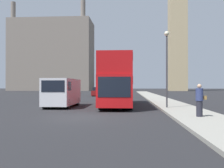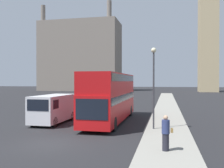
{
  "view_description": "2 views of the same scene",
  "coord_description": "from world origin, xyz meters",
  "views": [
    {
      "loc": [
        2.64,
        -14.27,
        1.79
      ],
      "look_at": [
        1.29,
        6.23,
        1.94
      ],
      "focal_mm": 40.0,
      "sensor_mm": 36.0,
      "label": 1
    },
    {
      "loc": [
        6.43,
        -13.13,
        3.53
      ],
      "look_at": [
        -0.28,
        17.6,
        3.21
      ],
      "focal_mm": 40.0,
      "sensor_mm": 36.0,
      "label": 2
    }
  ],
  "objects": [
    {
      "name": "white_van",
      "position": [
        -2.92,
        6.35,
        1.27
      ],
      "size": [
        2.08,
        5.35,
        2.37
      ],
      "color": "silver",
      "rests_on": "ground_plane"
    },
    {
      "name": "red_double_decker_bus",
      "position": [
        1.69,
        8.13,
        2.35
      ],
      "size": [
        2.53,
        11.5,
        4.2
      ],
      "color": "#B71114",
      "rests_on": "ground_plane"
    },
    {
      "name": "building_block_distant",
      "position": [
        -26.42,
        79.74,
        13.31
      ],
      "size": [
        30.26,
        14.12,
        32.35
      ],
      "color": "slate",
      "rests_on": "ground_plane"
    },
    {
      "name": "street_lamp",
      "position": [
        5.55,
        4.85,
        3.95
      ],
      "size": [
        0.36,
        0.36,
        5.79
      ],
      "color": "#38383D",
      "rests_on": "sidewalk_strip"
    },
    {
      "name": "sidewalk_strip",
      "position": [
        6.51,
        0.0,
        0.07
      ],
      "size": [
        3.01,
        120.0,
        0.15
      ],
      "color": "gray",
      "rests_on": "ground_plane"
    },
    {
      "name": "pedestrian",
      "position": [
        6.42,
        -0.73,
        1.02
      ],
      "size": [
        0.55,
        0.39,
        1.73
      ],
      "color": "#23232D",
      "rests_on": "sidewalk_strip"
    },
    {
      "name": "ground_plane",
      "position": [
        0.0,
        0.0,
        0.0
      ],
      "size": [
        300.0,
        300.0,
        0.0
      ],
      "primitive_type": "plane",
      "color": "black"
    },
    {
      "name": "parked_sedan",
      "position": [
        -2.75,
        29.41,
        0.7
      ],
      "size": [
        1.73,
        4.53,
        1.56
      ],
      "color": "maroon",
      "rests_on": "ground_plane"
    }
  ]
}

